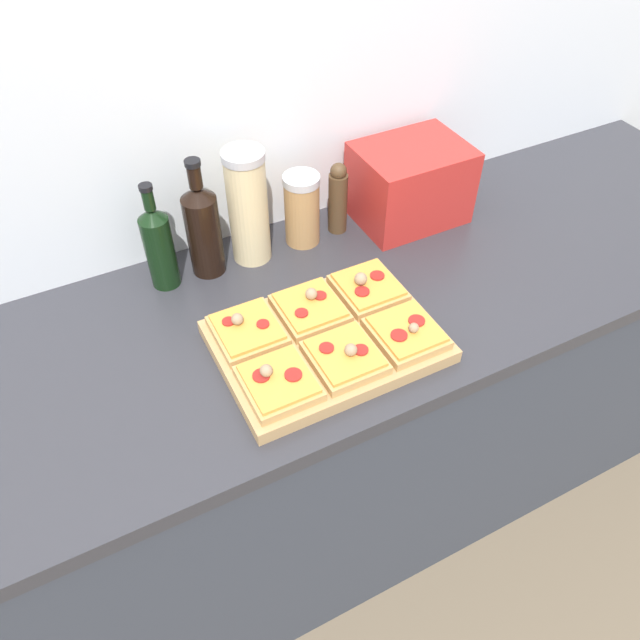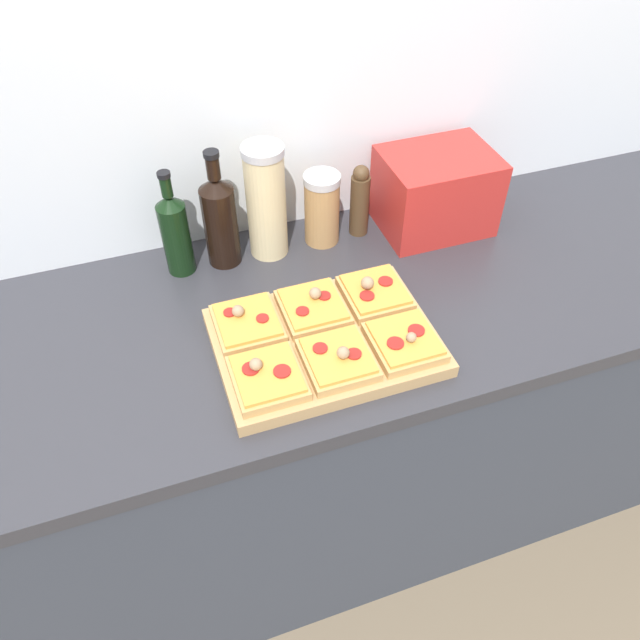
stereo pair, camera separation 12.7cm
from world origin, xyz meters
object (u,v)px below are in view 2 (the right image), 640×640
(grain_jar_tall, at_px, (267,202))
(pepper_mill, at_px, (360,201))
(olive_oil_bottle, at_px, (175,232))
(grain_jar_short, at_px, (322,209))
(toaster_oven, at_px, (436,191))
(cutting_board, at_px, (325,342))
(wine_bottle, at_px, (220,219))

(grain_jar_tall, relative_size, pepper_mill, 1.49)
(olive_oil_bottle, relative_size, grain_jar_short, 1.43)
(grain_jar_tall, bearing_deg, grain_jar_short, 0.00)
(olive_oil_bottle, bearing_deg, toaster_oven, -2.76)
(grain_jar_tall, distance_m, pepper_mill, 0.23)
(toaster_oven, bearing_deg, cutting_board, -141.65)
(pepper_mill, relative_size, toaster_oven, 0.65)
(olive_oil_bottle, xyz_separation_m, grain_jar_short, (0.35, 0.00, -0.02))
(cutting_board, relative_size, wine_bottle, 1.54)
(grain_jar_tall, height_order, toaster_oven, grain_jar_tall)
(olive_oil_bottle, relative_size, wine_bottle, 0.90)
(grain_jar_short, bearing_deg, wine_bottle, 180.00)
(wine_bottle, relative_size, pepper_mill, 1.54)
(cutting_board, xyz_separation_m, wine_bottle, (-0.13, 0.35, 0.10))
(toaster_oven, bearing_deg, wine_bottle, 176.70)
(grain_jar_short, relative_size, pepper_mill, 0.97)
(wine_bottle, xyz_separation_m, pepper_mill, (0.34, -0.00, -0.03))
(grain_jar_tall, relative_size, grain_jar_short, 1.54)
(grain_jar_short, bearing_deg, toaster_oven, -6.11)
(pepper_mill, bearing_deg, toaster_oven, -9.23)
(wine_bottle, xyz_separation_m, toaster_oven, (0.53, -0.03, -0.02))
(wine_bottle, relative_size, toaster_oven, 1.00)
(cutting_board, distance_m, wine_bottle, 0.38)
(olive_oil_bottle, distance_m, grain_jar_short, 0.35)
(toaster_oven, bearing_deg, olive_oil_bottle, 177.24)
(olive_oil_bottle, height_order, toaster_oven, olive_oil_bottle)
(grain_jar_short, bearing_deg, pepper_mill, 0.00)
(olive_oil_bottle, bearing_deg, grain_jar_tall, 0.00)
(wine_bottle, bearing_deg, cutting_board, -69.41)
(grain_jar_short, xyz_separation_m, toaster_oven, (0.28, -0.03, 0.01))
(cutting_board, xyz_separation_m, olive_oil_bottle, (-0.23, 0.35, 0.09))
(wine_bottle, height_order, grain_jar_tall, wine_bottle)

